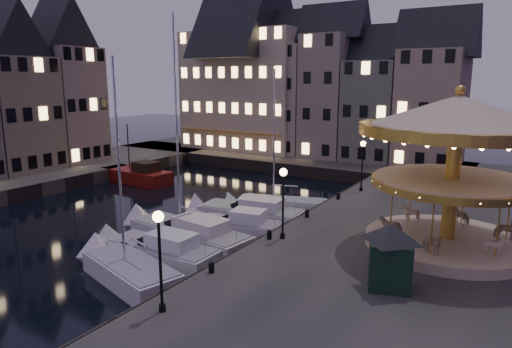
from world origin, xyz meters
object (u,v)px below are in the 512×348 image
Objects in this scene: bollard_d at (338,195)px; red_fishing_boat at (138,176)px; motorboat_f at (275,206)px; ticket_kiosk at (391,245)px; streetlamp_c at (362,159)px; bollard_a at (211,267)px; bollard_c at (307,213)px; motorboat_a at (126,270)px; motorboat_c at (186,233)px; carousel at (456,143)px; bollard_b at (269,234)px; streetlamp_a at (160,247)px; motorboat_d at (233,227)px; motorboat_b at (156,251)px; streetlamp_b at (283,193)px; motorboat_e at (246,213)px.

red_fishing_boat is (-21.71, -0.04, -0.90)m from bollard_d.
motorboat_f is 16.75m from ticket_kiosk.
streetlamp_c is at bearing 113.13° from ticket_kiosk.
bollard_c is (0.00, 10.50, 0.00)m from bollard_a.
bollard_d is 0.05× the size of motorboat_a.
motorboat_c is 1.31× the size of carousel.
motorboat_c reaches higher than bollard_b.
motorboat_a is 1.25× the size of carousel.
motorboat_d is (-4.73, 11.76, -3.38)m from streetlamp_a.
motorboat_b is 12.37m from motorboat_f.
streetlamp_c reaches higher than motorboat_d.
streetlamp_b reaches higher than bollard_c.
motorboat_c is 5.87m from motorboat_e.
streetlamp_c is 0.62× the size of motorboat_d.
motorboat_a is 1.18× the size of motorboat_f.
motorboat_e is at bearing 174.78° from carousel.
bollard_d is at bearing -99.73° from streetlamp_c.
motorboat_b is at bearing -94.15° from motorboat_f.
bollard_a is 10.50m from bollard_c.
motorboat_f is (-5.14, -5.35, -3.49)m from streetlamp_c.
motorboat_a is (-5.69, -20.28, -3.48)m from streetlamp_c.
streetlamp_c is 13.30m from carousel.
streetlamp_c reaches higher than bollard_a.
streetlamp_c is at bearing 80.27° from bollard_d.
motorboat_c is at bearing -176.37° from bollard_b.
bollard_c is at bearing 65.71° from motorboat_a.
bollard_d is (-0.60, 20.00, -2.41)m from streetlamp_a.
bollard_b is 9.82m from motorboat_f.
bollard_d is 0.06× the size of carousel.
bollard_b is at bearing 34.16° from motorboat_b.
motorboat_c is at bearing -119.02° from bollard_d.
motorboat_e reaches higher than bollard_a.
red_fishing_boat is 31.96m from carousel.
bollard_b is at bearing 90.00° from bollard_a.
bollard_d is at bearing 144.57° from carousel.
motorboat_e is at bearing 111.17° from streetlamp_a.
streetlamp_b is 9.51m from motorboat_a.
bollard_c is 5.05m from motorboat_d.
motorboat_c is (-0.61, 3.30, 0.04)m from motorboat_b.
streetlamp_a is 16.28m from carousel.
carousel is (13.49, -4.52, 6.57)m from motorboat_f.
red_fishing_boat is (-21.71, 10.46, -0.90)m from bollard_b.
motorboat_d is at bearing -25.00° from red_fishing_boat.
bollard_a is 12.12m from motorboat_e.
motorboat_b is (-6.03, -4.19, -3.37)m from streetlamp_b.
streetlamp_c is 22.83m from red_fishing_boat.
motorboat_c is 1.24× the size of motorboat_f.
motorboat_a is at bearing -105.67° from streetlamp_c.
bollard_d is at bearing 0.10° from red_fishing_boat.
bollard_d is 5.02m from motorboat_f.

